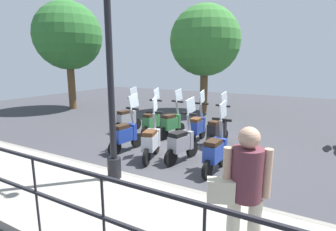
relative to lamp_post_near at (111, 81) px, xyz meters
The scene contains 16 objects.
ground_plane 3.15m from the lamp_post_near, ahead, with size 28.00×28.00×0.00m, color #38383D.
promenade_walkway 2.10m from the lamp_post_near, 161.19° to the right, with size 2.20×20.00×0.15m.
fence_railing 2.14m from the lamp_post_near, behind, with size 0.04×16.03×1.07m.
lamp_post_near is the anchor object (origin of this frame).
pedestrian_with_bag 3.07m from the lamp_post_near, 112.24° to the right, with size 0.47×0.61×1.59m.
tree_large 9.56m from the lamp_post_near, 53.21° to the left, with size 3.30×3.30×5.29m.
tree_distant 8.27m from the lamp_post_near, ahead, with size 3.24×3.24×4.95m.
scooter_near_0 2.65m from the lamp_post_near, 45.04° to the right, with size 1.23×0.44×1.54m.
scooter_near_1 2.41m from the lamp_post_near, 18.93° to the right, with size 1.22×0.50×1.54m.
scooter_near_2 2.16m from the lamp_post_near, ahead, with size 1.21×0.53×1.54m.
scooter_near_3 2.51m from the lamp_post_near, 31.47° to the left, with size 1.23×0.45×1.54m.
scooter_far_0 3.80m from the lamp_post_near, 16.11° to the right, with size 1.23×0.47×1.54m.
scooter_far_1 3.76m from the lamp_post_near, ahead, with size 1.23×0.44×1.54m.
scooter_far_2 3.83m from the lamp_post_near, ahead, with size 1.22×0.50×1.54m.
scooter_far_3 3.86m from the lamp_post_near, 20.59° to the left, with size 1.23×0.44×1.54m.
scooter_far_4 4.28m from the lamp_post_near, 34.00° to the left, with size 1.23×0.47×1.54m.
Camera 1 is at (-6.08, -2.97, 2.37)m, focal length 28.00 mm.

